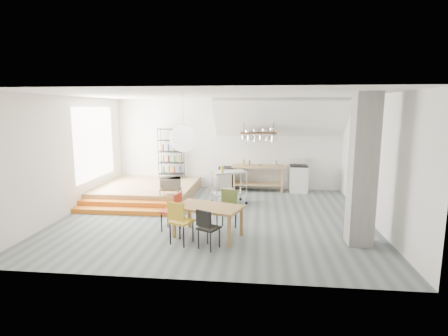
# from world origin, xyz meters

# --- Properties ---
(floor) EXTENTS (8.00, 8.00, 0.00)m
(floor) POSITION_xyz_m (0.00, 0.00, 0.00)
(floor) COLOR #555E62
(floor) RESTS_ON ground
(wall_back) EXTENTS (8.00, 0.04, 3.20)m
(wall_back) POSITION_xyz_m (0.00, 3.50, 1.60)
(wall_back) COLOR silver
(wall_back) RESTS_ON ground
(wall_left) EXTENTS (0.04, 7.00, 3.20)m
(wall_left) POSITION_xyz_m (-4.00, 0.00, 1.60)
(wall_left) COLOR silver
(wall_left) RESTS_ON ground
(wall_right) EXTENTS (0.04, 7.00, 3.20)m
(wall_right) POSITION_xyz_m (4.00, 0.00, 1.60)
(wall_right) COLOR silver
(wall_right) RESTS_ON ground
(ceiling) EXTENTS (8.00, 7.00, 0.02)m
(ceiling) POSITION_xyz_m (0.00, 0.00, 3.20)
(ceiling) COLOR white
(ceiling) RESTS_ON wall_back
(slope_ceiling) EXTENTS (4.40, 1.44, 1.32)m
(slope_ceiling) POSITION_xyz_m (1.80, 2.90, 2.55)
(slope_ceiling) COLOR white
(slope_ceiling) RESTS_ON wall_back
(window_pane) EXTENTS (0.02, 2.50, 2.20)m
(window_pane) POSITION_xyz_m (-3.98, 1.50, 1.80)
(window_pane) COLOR white
(window_pane) RESTS_ON wall_left
(platform) EXTENTS (3.00, 3.00, 0.40)m
(platform) POSITION_xyz_m (-2.50, 2.00, 0.20)
(platform) COLOR #95744A
(platform) RESTS_ON ground
(step_lower) EXTENTS (3.00, 0.35, 0.13)m
(step_lower) POSITION_xyz_m (-2.50, 0.05, 0.07)
(step_lower) COLOR orange
(step_lower) RESTS_ON ground
(step_upper) EXTENTS (3.00, 0.35, 0.27)m
(step_upper) POSITION_xyz_m (-2.50, 0.40, 0.13)
(step_upper) COLOR orange
(step_upper) RESTS_ON ground
(concrete_column) EXTENTS (0.50, 0.50, 3.20)m
(concrete_column) POSITION_xyz_m (3.30, -1.50, 1.60)
(concrete_column) COLOR gray
(concrete_column) RESTS_ON ground
(kitchen_counter) EXTENTS (1.80, 0.60, 0.91)m
(kitchen_counter) POSITION_xyz_m (1.10, 3.15, 0.63)
(kitchen_counter) COLOR #95744A
(kitchen_counter) RESTS_ON ground
(stove) EXTENTS (0.60, 0.60, 1.18)m
(stove) POSITION_xyz_m (2.50, 3.16, 0.48)
(stove) COLOR white
(stove) RESTS_ON ground
(pot_rack) EXTENTS (1.20, 0.50, 1.43)m
(pot_rack) POSITION_xyz_m (1.13, 2.92, 1.98)
(pot_rack) COLOR #3C2618
(pot_rack) RESTS_ON ceiling
(wire_shelving) EXTENTS (0.88, 0.38, 1.80)m
(wire_shelving) POSITION_xyz_m (-2.00, 3.20, 1.33)
(wire_shelving) COLOR black
(wire_shelving) RESTS_ON platform
(microwave_shelf) EXTENTS (0.60, 0.40, 0.16)m
(microwave_shelf) POSITION_xyz_m (-1.40, 0.75, 0.55)
(microwave_shelf) COLOR #95744A
(microwave_shelf) RESTS_ON platform
(paper_lantern) EXTENTS (0.60, 0.60, 0.60)m
(paper_lantern) POSITION_xyz_m (-0.54, -1.24, 2.20)
(paper_lantern) COLOR white
(paper_lantern) RESTS_ON ceiling
(dining_table) EXTENTS (1.68, 1.26, 0.71)m
(dining_table) POSITION_xyz_m (0.03, -1.43, 0.63)
(dining_table) COLOR brown
(dining_table) RESTS_ON ground
(chair_mustard) EXTENTS (0.57, 0.57, 0.95)m
(chair_mustard) POSITION_xyz_m (-0.50, -1.98, 0.57)
(chair_mustard) COLOR gold
(chair_mustard) RESTS_ON ground
(chair_black) EXTENTS (0.53, 0.53, 0.85)m
(chair_black) POSITION_xyz_m (0.12, -2.17, 0.51)
(chair_black) COLOR black
(chair_black) RESTS_ON ground
(chair_olive) EXTENTS (0.53, 0.53, 0.94)m
(chair_olive) POSITION_xyz_m (0.42, -0.84, 0.56)
(chair_olive) COLOR #55652F
(chair_olive) RESTS_ON ground
(chair_red) EXTENTS (0.49, 0.49, 0.91)m
(chair_red) POSITION_xyz_m (-0.83, -1.14, 0.55)
(chair_red) COLOR red
(chair_red) RESTS_ON ground
(rolling_cart) EXTENTS (1.14, 0.93, 1.00)m
(rolling_cart) POSITION_xyz_m (0.25, 1.37, 0.65)
(rolling_cart) COLOR silver
(rolling_cart) RESTS_ON ground
(mini_fridge) EXTENTS (0.49, 0.49, 0.83)m
(mini_fridge) POSITION_xyz_m (-0.03, 3.20, 0.42)
(mini_fridge) COLOR black
(mini_fridge) RESTS_ON ground
(microwave) EXTENTS (0.65, 0.50, 0.32)m
(microwave) POSITION_xyz_m (-1.40, 0.75, 0.73)
(microwave) COLOR beige
(microwave) RESTS_ON microwave_shelf
(bowl) EXTENTS (0.25, 0.25, 0.05)m
(bowl) POSITION_xyz_m (1.18, 3.10, 0.93)
(bowl) COLOR silver
(bowl) RESTS_ON kitchen_counter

